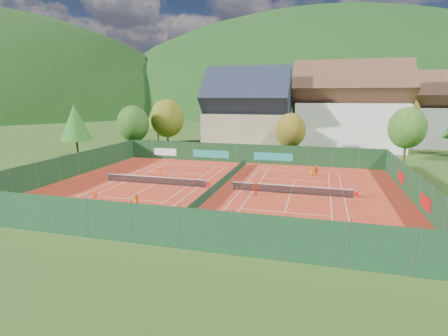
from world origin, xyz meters
The scene contains 33 objects.
ground centered at (0.00, 0.00, -0.02)m, with size 600.00×600.00×0.00m, color #2B4A17.
clay_pad centered at (0.00, 0.00, 0.01)m, with size 40.00×32.00×0.01m, color #B7301A.
court_markings_left centered at (-8.00, 0.00, 0.01)m, with size 11.03×23.83×0.00m.
court_markings_right centered at (8.00, 0.00, 0.01)m, with size 11.03×23.83×0.00m.
tennis_net_left centered at (-7.85, 0.00, 0.51)m, with size 13.30×0.10×1.02m.
tennis_net_right centered at (8.15, 0.00, 0.51)m, with size 13.30×0.10×1.02m.
court_divider centered at (0.00, 0.00, 0.50)m, with size 0.03×28.80×1.00m.
fence_north centered at (-0.46, 15.99, 1.47)m, with size 40.00×0.10×3.00m.
fence_south centered at (0.00, -16.00, 1.50)m, with size 40.00×0.04×3.00m.
fence_west centered at (-20.00, 0.00, 1.50)m, with size 0.04×32.00×3.00m.
fence_east centered at (20.00, 0.05, 1.48)m, with size 0.09×32.00×3.00m.
chalet centered at (-3.00, 30.00, 6.62)m, with size 16.20×12.00×16.00m.
hotel_block_a centered at (16.00, 36.00, 7.38)m, with size 21.60×11.00×17.25m.
hotel_block_b centered at (30.00, 44.00, 6.62)m, with size 17.28×10.00×15.50m.
tree_west_front centered at (-22.00, 20.00, 5.39)m, with size 5.72×5.72×8.69m.
tree_west_mid centered at (-18.00, 26.00, 6.07)m, with size 6.44×6.44×9.78m.
tree_west_back centered at (-24.00, 34.00, 6.74)m, with size 5.60×5.60×10.00m.
tree_center centered at (6.00, 22.00, 4.72)m, with size 5.01×5.01×7.60m.
tree_east_front centered at (24.00, 24.00, 5.39)m, with size 5.72×5.72×8.69m.
tree_west_side centered at (-28.00, 12.00, 6.06)m, with size 5.04×5.04×9.00m.
tree_east_back centered at (26.00, 40.00, 6.74)m, with size 7.15×7.15×10.86m.
mountain_backdrop centered at (28.54, 233.48, -39.64)m, with size 820.00×530.00×242.00m.
ball_hopper centered at (13.24, -10.37, 0.56)m, with size 0.34×0.34×0.80m.
loose_ball_0 centered at (-8.88, -5.45, 0.03)m, with size 0.07×0.07×0.07m, color #CCD833.
loose_ball_1 centered at (6.10, -8.98, 0.03)m, with size 0.07×0.07×0.07m, color #CCD833.
loose_ball_2 centered at (2.13, 3.27, 0.03)m, with size 0.07×0.07×0.07m, color #CCD833.
loose_ball_3 centered at (-2.46, 5.31, 0.03)m, with size 0.07×0.07×0.07m, color #CCD833.
player_left_near centered at (-11.02, -7.35, 0.63)m, with size 0.46×0.30×1.25m, color #EA5214.
player_left_mid centered at (-5.64, -8.59, 0.62)m, with size 0.60×0.47×1.23m, color orange.
player_left_far centered at (-9.27, 4.05, 0.62)m, with size 0.81×0.46×1.25m, color #E94C14.
player_right_near centered at (4.47, -1.70, 0.75)m, with size 0.88×0.37×1.50m, color #DE4913.
player_right_far_a centered at (9.90, 9.43, 0.65)m, with size 0.63×0.41×1.29m, color orange.
player_right_far_b centered at (10.48, 9.64, 0.71)m, with size 1.32×0.42×1.42m, color #D46212.
Camera 1 is at (10.64, -36.91, 10.35)m, focal length 28.00 mm.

